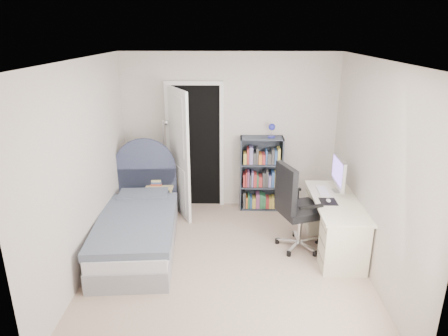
{
  "coord_description": "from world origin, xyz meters",
  "views": [
    {
      "loc": [
        0.05,
        -4.42,
        2.81
      ],
      "look_at": [
        -0.06,
        0.44,
        1.12
      ],
      "focal_mm": 32.0,
      "sensor_mm": 36.0,
      "label": 1
    }
  ],
  "objects_px": {
    "nightstand": "(160,191)",
    "bookcase": "(261,176)",
    "floor_lamp": "(167,173)",
    "desk": "(334,222)",
    "bed": "(139,226)",
    "office_chair": "(295,204)"
  },
  "relations": [
    {
      "from": "floor_lamp",
      "to": "office_chair",
      "type": "xyz_separation_m",
      "value": [
        1.89,
        -1.28,
        0.05
      ]
    },
    {
      "from": "office_chair",
      "to": "bookcase",
      "type": "bearing_deg",
      "value": 105.35
    },
    {
      "from": "nightstand",
      "to": "floor_lamp",
      "type": "distance_m",
      "value": 0.34
    },
    {
      "from": "nightstand",
      "to": "bookcase",
      "type": "bearing_deg",
      "value": 9.65
    },
    {
      "from": "bed",
      "to": "bookcase",
      "type": "xyz_separation_m",
      "value": [
        1.73,
        1.26,
        0.27
      ]
    },
    {
      "from": "bed",
      "to": "floor_lamp",
      "type": "relative_size",
      "value": 1.44
    },
    {
      "from": "bed",
      "to": "desk",
      "type": "xyz_separation_m",
      "value": [
        2.62,
        0.0,
        0.1
      ]
    },
    {
      "from": "desk",
      "to": "office_chair",
      "type": "bearing_deg",
      "value": -177.77
    },
    {
      "from": "bed",
      "to": "nightstand",
      "type": "distance_m",
      "value": 1.01
    },
    {
      "from": "nightstand",
      "to": "floor_lamp",
      "type": "bearing_deg",
      "value": 76.36
    },
    {
      "from": "floor_lamp",
      "to": "office_chair",
      "type": "distance_m",
      "value": 2.28
    },
    {
      "from": "nightstand",
      "to": "bookcase",
      "type": "xyz_separation_m",
      "value": [
        1.6,
        0.27,
        0.15
      ]
    },
    {
      "from": "nightstand",
      "to": "office_chair",
      "type": "relative_size",
      "value": 0.51
    },
    {
      "from": "bed",
      "to": "desk",
      "type": "relative_size",
      "value": 1.48
    },
    {
      "from": "bed",
      "to": "floor_lamp",
      "type": "distance_m",
      "value": 1.31
    },
    {
      "from": "bed",
      "to": "office_chair",
      "type": "xyz_separation_m",
      "value": [
        2.08,
        -0.02,
        0.37
      ]
    },
    {
      "from": "nightstand",
      "to": "desk",
      "type": "xyz_separation_m",
      "value": [
        2.5,
        -0.99,
        -0.02
      ]
    },
    {
      "from": "desk",
      "to": "nightstand",
      "type": "bearing_deg",
      "value": 158.33
    },
    {
      "from": "bookcase",
      "to": "office_chair",
      "type": "relative_size",
      "value": 1.2
    },
    {
      "from": "bed",
      "to": "desk",
      "type": "bearing_deg",
      "value": 0.01
    },
    {
      "from": "bed",
      "to": "floor_lamp",
      "type": "height_order",
      "value": "floor_lamp"
    },
    {
      "from": "bed",
      "to": "floor_lamp",
      "type": "xyz_separation_m",
      "value": [
        0.19,
        1.26,
        0.32
      ]
    }
  ]
}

